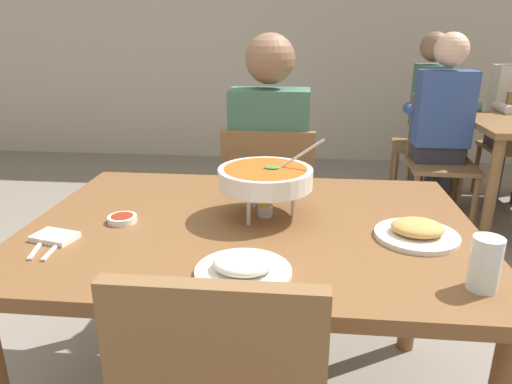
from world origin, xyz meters
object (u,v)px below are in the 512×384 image
at_px(diner_main, 270,157).
at_px(patron_bg_middle, 433,107).
at_px(curry_bowl, 265,178).
at_px(sauce_dish, 122,219).
at_px(dining_table_main, 251,250).
at_px(rice_plate, 243,267).
at_px(chair_bg_middle, 434,138).
at_px(chair_diner_main, 269,206).
at_px(appetizer_plate, 417,232).
at_px(drink_glass, 485,266).
at_px(patron_bg_right, 441,119).
at_px(chair_bg_right, 440,152).

xyz_separation_m(diner_main, patron_bg_middle, (1.16, 1.64, 0.00)).
distance_m(curry_bowl, sauce_dish, 0.47).
relative_size(dining_table_main, curry_bowl, 4.15).
height_order(rice_plate, chair_bg_middle, chair_bg_middle).
bearing_deg(chair_bg_middle, dining_table_main, -116.31).
bearing_deg(chair_diner_main, appetizer_plate, -59.80).
bearing_deg(sauce_dish, chair_diner_main, 63.54).
xyz_separation_m(diner_main, drink_glass, (0.58, -1.15, 0.06)).
bearing_deg(patron_bg_right, diner_main, -133.79).
bearing_deg(diner_main, patron_bg_right, 46.21).
height_order(curry_bowl, patron_bg_right, patron_bg_right).
distance_m(sauce_dish, patron_bg_middle, 2.94).
xyz_separation_m(drink_glass, chair_bg_middle, (0.62, 2.76, -0.29)).
distance_m(diner_main, chair_bg_right, 1.62).
bearing_deg(patron_bg_middle, diner_main, -125.39).
height_order(rice_plate, chair_bg_right, chair_bg_right).
relative_size(rice_plate, drink_glass, 1.85).
distance_m(dining_table_main, patron_bg_right, 2.24).
bearing_deg(appetizer_plate, drink_glass, -72.29).
height_order(curry_bowl, chair_bg_middle, curry_bowl).
bearing_deg(dining_table_main, drink_glass, -30.46).
relative_size(dining_table_main, chair_bg_right, 1.53).
bearing_deg(sauce_dish, drink_glass, -17.23).
height_order(dining_table_main, rice_plate, rice_plate).
bearing_deg(curry_bowl, patron_bg_right, 60.82).
distance_m(rice_plate, drink_glass, 0.56).
distance_m(diner_main, patron_bg_right, 1.58).
distance_m(sauce_dish, patron_bg_right, 2.49).
bearing_deg(chair_bg_middle, rice_plate, -113.23).
bearing_deg(dining_table_main, chair_bg_right, 60.16).
bearing_deg(appetizer_plate, sauce_dish, 178.03).
xyz_separation_m(sauce_dish, patron_bg_right, (1.50, 1.98, -0.01)).
bearing_deg(dining_table_main, patron_bg_right, 60.71).
relative_size(chair_diner_main, chair_bg_middle, 1.00).
relative_size(drink_glass, chair_bg_middle, 0.14).
height_order(diner_main, curry_bowl, diner_main).
relative_size(chair_diner_main, drink_glass, 6.92).
height_order(dining_table_main, chair_bg_middle, chair_bg_middle).
distance_m(diner_main, patron_bg_middle, 2.01).
relative_size(dining_table_main, drink_glass, 10.62).
xyz_separation_m(chair_bg_middle, chair_bg_right, (-0.08, -0.46, 0.00)).
xyz_separation_m(chair_diner_main, chair_bg_right, (1.12, 1.18, 0.00)).
relative_size(rice_plate, sauce_dish, 2.67).
distance_m(curry_bowl, patron_bg_middle, 2.64).
bearing_deg(patron_bg_right, chair_bg_middle, 77.71).
height_order(chair_diner_main, curry_bowl, curry_bowl).
distance_m(curry_bowl, chair_bg_middle, 2.65).
height_order(dining_table_main, drink_glass, drink_glass).
bearing_deg(rice_plate, drink_glass, -0.97).
distance_m(curry_bowl, rice_plate, 0.41).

